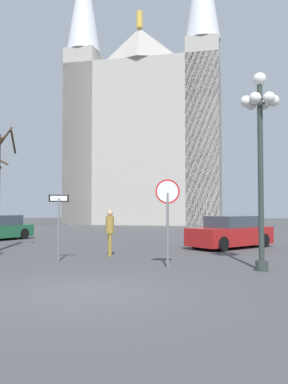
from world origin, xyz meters
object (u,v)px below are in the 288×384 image
stop_sign (168,206)px  one_way_arrow_sign (59,218)px  parked_car_far_red (231,233)px  street_lamp (260,132)px  pedestrian_standing (110,228)px  cathedral (147,134)px

stop_sign → one_way_arrow_sign: size_ratio=1.19×
parked_car_far_red → street_lamp: bearing=-89.4°
one_way_arrow_sign → pedestrian_standing: one_way_arrow_sign is taller
street_lamp → cathedral: bearing=100.8°
cathedral → one_way_arrow_sign: cathedral is taller
stop_sign → parked_car_far_red: 6.89m
cathedral → stop_sign: (3.53, -32.88, -8.51)m
stop_sign → pedestrian_standing: bearing=130.9°
cathedral → one_way_arrow_sign: 33.07m
one_way_arrow_sign → street_lamp: (6.59, -1.36, 2.62)m
stop_sign → parked_car_far_red: stop_sign is taller
cathedral → parked_car_far_red: bearing=-76.8°
stop_sign → street_lamp: 3.55m
one_way_arrow_sign → pedestrian_standing: bearing=47.3°
stop_sign → one_way_arrow_sign: 3.98m
parked_car_far_red → stop_sign: bearing=-113.5°
cathedral → one_way_arrow_sign: bearing=-90.5°
street_lamp → pedestrian_standing: street_lamp is taller
cathedral → street_lamp: (6.31, -33.20, -6.32)m
cathedral → street_lamp: bearing=-79.2°
stop_sign → one_way_arrow_sign: stop_sign is taller
parked_car_far_red → pedestrian_standing: size_ratio=2.43×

